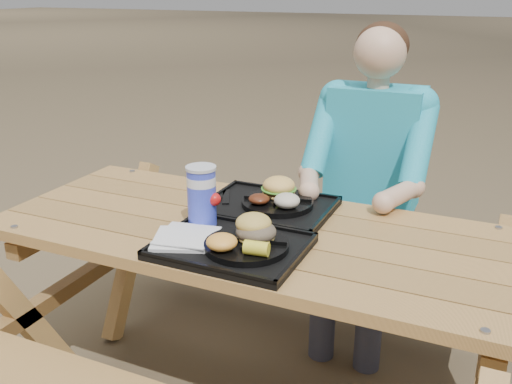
% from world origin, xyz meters
% --- Properties ---
extents(picnic_table, '(1.80, 1.49, 0.75)m').
position_xyz_m(picnic_table, '(0.00, 0.00, 0.38)').
color(picnic_table, '#999999').
rests_on(picnic_table, ground).
extents(tray_near, '(0.45, 0.35, 0.02)m').
position_xyz_m(tray_near, '(0.00, -0.19, 0.76)').
color(tray_near, black).
rests_on(tray_near, picnic_table).
extents(tray_far, '(0.45, 0.35, 0.02)m').
position_xyz_m(tray_far, '(-0.02, 0.17, 0.76)').
color(tray_far, black).
rests_on(tray_far, picnic_table).
extents(plate_near, '(0.26, 0.26, 0.02)m').
position_xyz_m(plate_near, '(0.06, -0.19, 0.78)').
color(plate_near, black).
rests_on(plate_near, tray_near).
extents(plate_far, '(0.26, 0.26, 0.02)m').
position_xyz_m(plate_far, '(0.01, 0.18, 0.78)').
color(plate_far, black).
rests_on(plate_far, tray_far).
extents(napkin_stack, '(0.23, 0.23, 0.02)m').
position_xyz_m(napkin_stack, '(-0.15, -0.23, 0.78)').
color(napkin_stack, silver).
rests_on(napkin_stack, tray_near).
extents(soda_cup, '(0.10, 0.10, 0.19)m').
position_xyz_m(soda_cup, '(-0.16, -0.08, 0.87)').
color(soda_cup, '#1B2CD1').
rests_on(soda_cup, tray_near).
extents(condiment_bbq, '(0.05, 0.05, 0.03)m').
position_xyz_m(condiment_bbq, '(0.01, -0.06, 0.79)').
color(condiment_bbq, black).
rests_on(condiment_bbq, tray_near).
extents(condiment_mustard, '(0.05, 0.05, 0.03)m').
position_xyz_m(condiment_mustard, '(0.05, -0.05, 0.79)').
color(condiment_mustard, orange).
rests_on(condiment_mustard, tray_near).
extents(sandwich, '(0.12, 0.12, 0.12)m').
position_xyz_m(sandwich, '(0.07, -0.16, 0.85)').
color(sandwich, gold).
rests_on(sandwich, plate_near).
extents(mac_cheese, '(0.09, 0.09, 0.05)m').
position_xyz_m(mac_cheese, '(0.01, -0.27, 0.81)').
color(mac_cheese, '#F6AD40').
rests_on(mac_cheese, plate_near).
extents(corn_cob, '(0.08, 0.08, 0.04)m').
position_xyz_m(corn_cob, '(0.12, -0.26, 0.81)').
color(corn_cob, yellow).
rests_on(corn_cob, plate_near).
extents(cutlery_far, '(0.09, 0.14, 0.01)m').
position_xyz_m(cutlery_far, '(-0.20, 0.17, 0.77)').
color(cutlery_far, black).
rests_on(cutlery_far, tray_far).
extents(burger, '(0.12, 0.12, 0.11)m').
position_xyz_m(burger, '(-0.01, 0.23, 0.84)').
color(burger, '#F0B654').
rests_on(burger, plate_far).
extents(baked_beans, '(0.08, 0.08, 0.03)m').
position_xyz_m(baked_beans, '(-0.04, 0.12, 0.81)').
color(baked_beans, '#542310').
rests_on(baked_beans, plate_far).
extents(potato_salad, '(0.09, 0.09, 0.05)m').
position_xyz_m(potato_salad, '(0.06, 0.13, 0.82)').
color(potato_salad, beige).
rests_on(potato_salad, plate_far).
extents(diner, '(0.48, 0.84, 1.28)m').
position_xyz_m(diner, '(0.22, 0.72, 0.64)').
color(diner, '#1A99B6').
rests_on(diner, ground).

